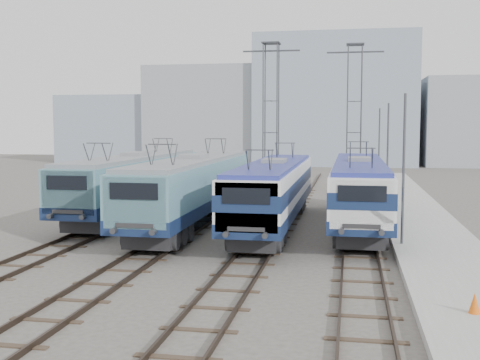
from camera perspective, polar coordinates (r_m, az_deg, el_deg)
name	(u,v)px	position (r m, az deg, el deg)	size (l,w,h in m)	color
ground	(205,252)	(26.88, -3.31, -6.82)	(160.00, 160.00, 0.00)	#514C47
platform	(423,226)	(34.19, 16.95, -4.18)	(4.00, 70.00, 0.30)	#9E9E99
locomotive_far_left	(135,179)	(37.42, -9.96, 0.06)	(2.90, 18.33, 3.45)	#132248
locomotive_center_left	(193,185)	(33.11, -4.52, -0.49)	(2.94, 18.60, 3.50)	#132248
locomotive_center_right	(274,188)	(32.21, 3.22, -0.74)	(2.79, 17.66, 3.32)	#132248
locomotive_far_right	(359,186)	(33.50, 11.21, -0.56)	(2.83, 17.90, 3.36)	#132248
catenary_tower_west	(271,112)	(47.95, 2.95, 6.47)	(4.50, 1.20, 12.00)	#3F4247
catenary_tower_east	(354,112)	(49.53, 10.78, 6.35)	(4.50, 1.20, 12.00)	#3F4247
mast_front	(403,173)	(27.70, 15.24, 0.68)	(0.12, 0.12, 7.00)	#3F4247
mast_mid	(387,158)	(39.65, 13.81, 2.04)	(0.12, 0.12, 7.00)	#3F4247
mast_rear	(379,150)	(51.62, 13.04, 2.77)	(0.12, 0.12, 7.00)	#3F4247
safety_cone	(475,303)	(18.55, 21.36, -10.80)	(0.32, 0.32, 0.60)	orange
building_west	(213,116)	(89.85, -2.61, 6.13)	(18.00, 12.00, 14.00)	#8D959D
building_center	(335,101)	(87.62, 9.03, 7.40)	(22.00, 14.00, 18.00)	#8C99AB
building_far_west	(111,129)	(94.74, -12.10, 4.76)	(14.00, 10.00, 10.00)	#8C99AB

